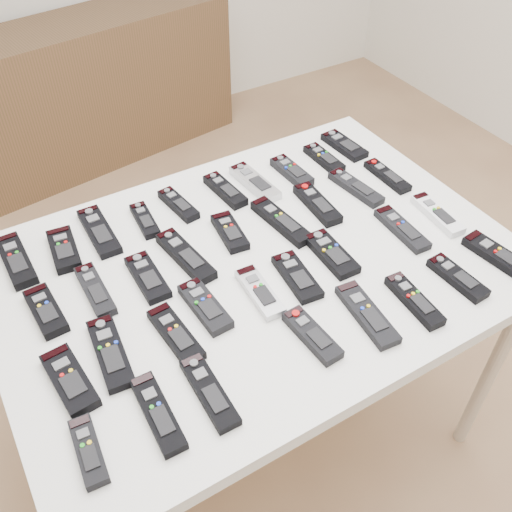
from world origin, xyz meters
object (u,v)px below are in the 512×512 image
remote_3 (145,220)px  remote_4 (178,205)px  remote_19 (70,380)px  remote_25 (332,254)px  remote_10 (46,311)px  remote_29 (158,413)px  remote_0 (16,260)px  remote_12 (148,277)px  remote_26 (402,229)px  remote_35 (499,256)px  remote_18 (387,176)px  remote_33 (414,300)px  remote_9 (344,145)px  remote_11 (95,290)px  remote_16 (317,204)px  remote_28 (88,451)px  remote_5 (225,190)px  remote_14 (230,232)px  sideboard (94,91)px  table (256,278)px  remote_20 (110,353)px  remote_34 (458,278)px  remote_15 (281,221)px  remote_27 (437,214)px  remote_31 (312,335)px  remote_1 (64,250)px  remote_7 (292,172)px  remote_32 (367,314)px  remote_30 (209,392)px  remote_8 (324,158)px  remote_2 (99,231)px  remote_13 (186,256)px  remote_23 (260,292)px  remote_24 (297,277)px  remote_6 (255,183)px  remote_21 (176,334)px  remote_22 (205,306)px  remote_17 (356,188)px

remote_3 → remote_4: remote_4 is taller
remote_19 → remote_25: (0.67, 0.03, -0.00)m
remote_10 → remote_29: remote_10 is taller
remote_0 → remote_12: remote_0 is taller
remote_26 → remote_35: (0.13, -0.20, 0.00)m
remote_18 → remote_33: remote_33 is taller
remote_9 → remote_11: 0.89m
remote_16 → remote_25: bearing=-111.6°
remote_18 → remote_28: size_ratio=1.16×
remote_5 → remote_14: remote_5 is taller
sideboard → remote_35: bearing=-88.5°
table → remote_20: bearing=-167.9°
remote_18 → remote_34: bearing=-107.6°
remote_15 → remote_27: (0.37, -0.19, -0.00)m
remote_31 → remote_1: bearing=121.5°
remote_7 → remote_32: size_ratio=0.80×
remote_14 → remote_30: size_ratio=0.79×
remote_11 → remote_8: bearing=12.6°
remote_2 → remote_11: size_ratio=1.15×
remote_13 → remote_25: bearing=-36.5°
remote_25 → remote_3: bearing=135.8°
remote_11 → remote_23: remote_11 is taller
remote_3 → remote_24: (0.23, -0.38, 0.00)m
remote_3 → remote_6: (0.33, -0.01, 0.00)m
remote_6 → remote_8: bearing=-4.5°
remote_21 → remote_27: 0.77m
remote_0 → remote_6: same height
remote_32 → remote_16: bearing=76.6°
remote_2 → remote_9: bearing=0.9°
remote_12 → sideboard: bearing=78.0°
remote_22 → remote_16: bearing=19.2°
remote_19 → remote_25: size_ratio=1.03×
remote_1 → remote_9: 0.88m
remote_8 → remote_29: bearing=-146.3°
remote_27 → remote_34: size_ratio=1.12×
remote_1 → remote_4: 0.32m
remote_30 → remote_1: bearing=103.3°
sideboard → remote_33: size_ratio=8.72×
remote_32 → remote_7: bearing=79.7°
remote_7 → remote_28: (-0.79, -0.54, -0.00)m
table → remote_7: (0.28, 0.26, 0.07)m
remote_0 → remote_7: size_ratio=1.25×
remote_18 → remote_27: bearing=-90.2°
table → remote_11: 0.39m
remote_21 → remote_24: size_ratio=1.08×
remote_0 → remote_20: (0.10, -0.38, -0.00)m
remote_19 → remote_11: bearing=54.1°
remote_17 → remote_23: 0.48m
remote_9 → remote_27: same height
remote_9 → remote_10: remote_10 is taller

